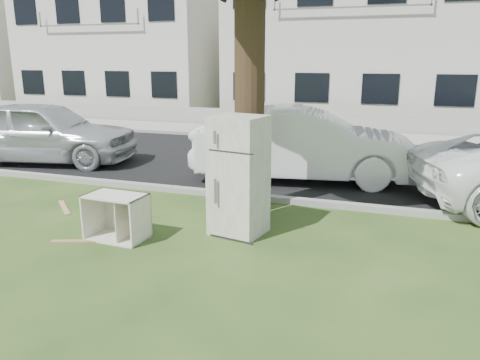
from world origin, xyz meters
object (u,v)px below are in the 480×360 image
(fridge, at_px, (239,176))
(car_left, at_px, (43,132))
(cabinet, at_px, (117,217))
(car_center, at_px, (305,144))

(fridge, relative_size, car_left, 0.38)
(car_left, bearing_deg, cabinet, -141.48)
(cabinet, distance_m, car_center, 5.10)
(fridge, distance_m, car_left, 7.59)
(fridge, bearing_deg, cabinet, -142.71)
(cabinet, bearing_deg, car_left, 142.91)
(cabinet, bearing_deg, car_center, 68.60)
(car_center, bearing_deg, fridge, 165.38)
(car_left, bearing_deg, fridge, -127.86)
(fridge, distance_m, cabinet, 2.04)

